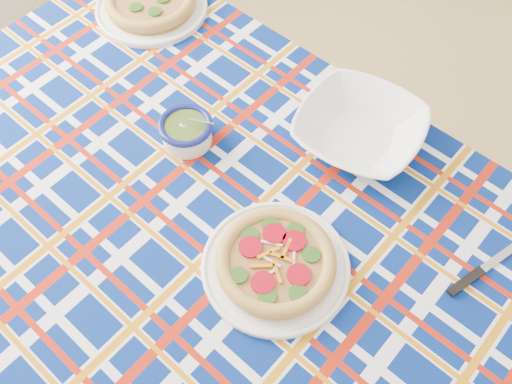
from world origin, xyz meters
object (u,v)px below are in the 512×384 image
Objects in this scene: dining_table at (215,229)px; serving_bowl at (359,130)px; main_focaccia_plate at (276,261)px; pesto_bowl at (186,130)px.

serving_bowl is at bearing 72.21° from dining_table.
main_focaccia_plate is 1.08× the size of serving_bowl.
dining_table is 6.11× the size of serving_bowl.
dining_table is at bearing 168.40° from main_focaccia_plate.
pesto_bowl reaches higher than serving_bowl.
pesto_bowl reaches higher than main_focaccia_plate.
serving_bowl is at bearing 34.41° from pesto_bowl.
main_focaccia_plate reaches higher than dining_table.
serving_bowl is (-0.02, 0.34, 0.00)m from main_focaccia_plate.
dining_table is at bearing -115.28° from serving_bowl.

